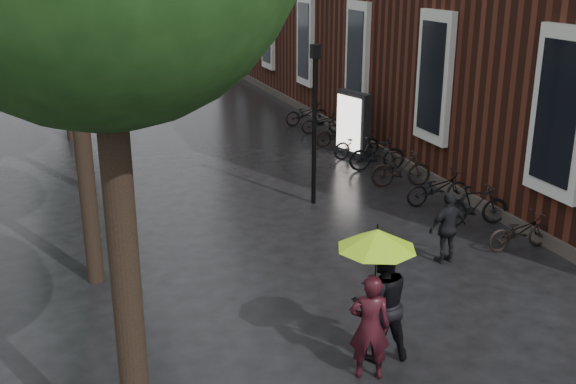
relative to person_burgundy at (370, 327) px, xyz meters
name	(u,v)px	position (x,y,z in m)	size (l,w,h in m)	color
person_burgundy	(370,327)	(0.00, 0.00, 0.00)	(0.62, 0.40, 1.69)	black
person_black	(381,302)	(0.40, 0.42, 0.12)	(0.94, 0.73, 1.94)	black
lime_umbrella	(377,239)	(0.19, 0.25, 1.28)	(1.20, 1.20, 1.76)	black
pedestrian_walking	(448,228)	(3.36, 3.23, -0.07)	(0.90, 0.38, 1.54)	black
parked_bicycles	(380,155)	(5.07, 9.70, -0.38)	(1.99, 13.47, 1.04)	black
ad_lightbox	(353,125)	(4.92, 11.38, 0.22)	(0.32, 1.41, 2.13)	black
lamp_post	(314,110)	(2.08, 7.59, 1.64)	(0.21, 0.21, 4.10)	black
cycle_sign	(103,92)	(-2.45, 15.71, 0.96)	(0.14, 0.50, 2.74)	#262628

